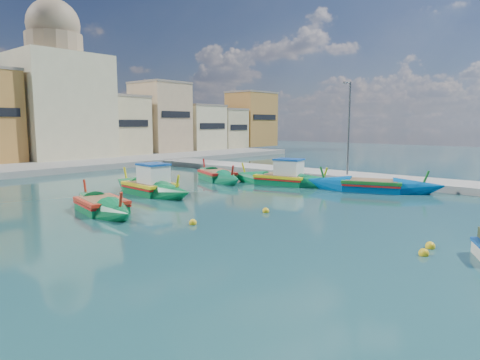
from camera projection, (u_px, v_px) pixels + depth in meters
ground at (284, 234)px, 18.30m from camera, size 160.00×160.00×0.00m
east_quay at (424, 184)px, 31.74m from camera, size 4.00×70.00×0.50m
north_townhouses at (33, 120)px, 48.22m from camera, size 83.20×7.87×10.19m
church_block at (57, 92)px, 50.67m from camera, size 10.00×10.00×19.10m
quay_street_lamp at (348, 128)px, 34.68m from camera, size 1.18×0.16×8.00m
luzzu_turquoise_cabin at (283, 180)px, 32.95m from camera, size 3.69×9.90×3.11m
luzzu_blue_cabin at (150, 188)px, 28.64m from camera, size 2.92×9.08×3.16m
luzzu_cyan_mid at (217, 177)px, 35.57m from camera, size 5.75×9.14×2.69m
luzzu_green at (102, 207)px, 22.85m from camera, size 3.62×8.07×2.46m
luzzu_blue_south at (372, 187)px, 29.77m from camera, size 5.37×9.84×2.79m
mooring_buoys at (238, 210)px, 22.85m from camera, size 23.28×24.56×0.36m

